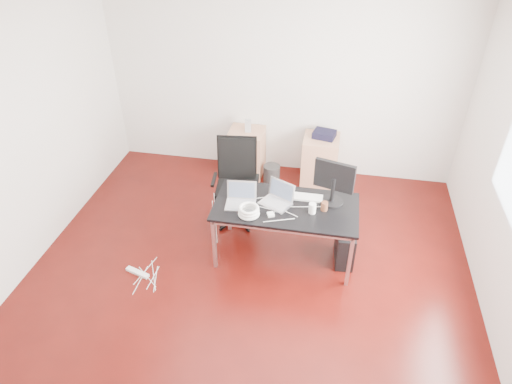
% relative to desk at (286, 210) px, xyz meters
% --- Properties ---
extents(room_shell, '(5.00, 5.00, 5.00)m').
position_rel_desk_xyz_m(room_shell, '(-0.31, -0.51, 0.73)').
color(room_shell, '#390906').
rests_on(room_shell, ground).
extents(desk, '(1.60, 0.80, 0.73)m').
position_rel_desk_xyz_m(desk, '(0.00, 0.00, 0.00)').
color(desk, black).
rests_on(desk, ground).
extents(office_chair, '(0.53, 0.55, 1.08)m').
position_rel_desk_xyz_m(office_chair, '(-0.72, 0.64, -0.07)').
color(office_chair, black).
rests_on(office_chair, ground).
extents(filing_cabinet_left, '(0.50, 0.50, 0.70)m').
position_rel_desk_xyz_m(filing_cabinet_left, '(-0.81, 1.71, -0.33)').
color(filing_cabinet_left, '#B4795A').
rests_on(filing_cabinet_left, ground).
extents(filing_cabinet_right, '(0.50, 0.50, 0.70)m').
position_rel_desk_xyz_m(filing_cabinet_right, '(0.28, 1.71, -0.33)').
color(filing_cabinet_right, '#B4795A').
rests_on(filing_cabinet_right, ground).
extents(pc_tower, '(0.23, 0.46, 0.44)m').
position_rel_desk_xyz_m(pc_tower, '(0.70, 0.06, -0.46)').
color(pc_tower, black).
rests_on(pc_tower, ground).
extents(wastebasket, '(0.31, 0.31, 0.28)m').
position_rel_desk_xyz_m(wastebasket, '(-0.40, 1.52, -0.54)').
color(wastebasket, black).
rests_on(wastebasket, ground).
extents(power_strip, '(0.30, 0.15, 0.04)m').
position_rel_desk_xyz_m(power_strip, '(-1.60, -0.63, -0.66)').
color(power_strip, white).
rests_on(power_strip, ground).
extents(laptop_left, '(0.35, 0.29, 0.23)m').
position_rel_desk_xyz_m(laptop_left, '(-0.50, -0.05, 0.11)').
color(laptop_left, silver).
rests_on(laptop_left, desk).
extents(laptop_right, '(0.41, 0.37, 0.23)m').
position_rel_desk_xyz_m(laptop_right, '(-0.10, 0.05, 0.11)').
color(laptop_right, silver).
rests_on(laptop_right, desk).
extents(monitor, '(0.45, 0.26, 0.51)m').
position_rel_desk_xyz_m(monitor, '(0.49, 0.18, 0.34)').
color(monitor, black).
rests_on(monitor, desk).
extents(keyboard, '(0.44, 0.14, 0.02)m').
position_rel_desk_xyz_m(keyboard, '(0.17, 0.19, 0.06)').
color(keyboard, white).
rests_on(keyboard, desk).
extents(cup_white, '(0.10, 0.10, 0.12)m').
position_rel_desk_xyz_m(cup_white, '(0.29, -0.07, 0.11)').
color(cup_white, white).
rests_on(cup_white, desk).
extents(cup_brown, '(0.08, 0.08, 0.10)m').
position_rel_desk_xyz_m(cup_brown, '(0.42, 0.01, 0.10)').
color(cup_brown, brown).
rests_on(cup_brown, desk).
extents(cable_coil, '(0.24, 0.24, 0.11)m').
position_rel_desk_xyz_m(cable_coil, '(-0.37, -0.24, 0.11)').
color(cable_coil, white).
rests_on(cable_coil, desk).
extents(power_adapter, '(0.09, 0.09, 0.03)m').
position_rel_desk_xyz_m(power_adapter, '(-0.14, -0.20, 0.07)').
color(power_adapter, white).
rests_on(power_adapter, desk).
extents(speaker, '(0.10, 0.10, 0.18)m').
position_rel_desk_xyz_m(speaker, '(-0.78, 1.72, 0.11)').
color(speaker, '#9E9E9E').
rests_on(speaker, filing_cabinet_left).
extents(navy_garment, '(0.34, 0.30, 0.09)m').
position_rel_desk_xyz_m(navy_garment, '(0.31, 1.75, 0.07)').
color(navy_garment, black).
rests_on(navy_garment, filing_cabinet_right).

